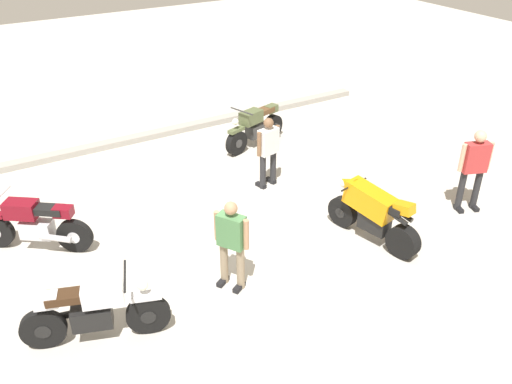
{
  "coord_description": "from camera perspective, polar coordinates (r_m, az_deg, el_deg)",
  "views": [
    {
      "loc": [
        -3.65,
        -7.84,
        5.78
      ],
      "look_at": [
        0.82,
        -0.32,
        0.75
      ],
      "focal_mm": 38.2,
      "sensor_mm": 36.0,
      "label": 1
    }
  ],
  "objects": [
    {
      "name": "curb_edge",
      "position": [
        14.16,
        -13.22,
        5.32
      ],
      "size": [
        14.0,
        0.3,
        0.15
      ],
      "primitive_type": "cube",
      "color": "#9C978F",
      "rests_on": "ground"
    },
    {
      "name": "motorcycle_orange_sportbike",
      "position": [
        10.0,
        12.12,
        -2.07
      ],
      "size": [
        0.76,
        1.95,
        1.14
      ],
      "rotation": [
        0.0,
        0.0,
        1.78
      ],
      "color": "black",
      "rests_on": "ground"
    },
    {
      "name": "person_in_green_shirt",
      "position": [
        8.56,
        -2.58,
        -5.07
      ],
      "size": [
        0.47,
        0.58,
        1.57
      ],
      "rotation": [
        0.0,
        0.0,
        3.68
      ],
      "color": "gray",
      "rests_on": "ground"
    },
    {
      "name": "person_in_red_shirt",
      "position": [
        11.37,
        21.87,
        2.6
      ],
      "size": [
        0.64,
        0.44,
        1.7
      ],
      "rotation": [
        0.0,
        0.0,
        4.35
      ],
      "color": "#262628",
      "rests_on": "ground"
    },
    {
      "name": "motorcycle_olive_vintage",
      "position": [
        13.49,
        -0.03,
        6.81
      ],
      "size": [
        1.91,
        0.86,
        1.07
      ],
      "rotation": [
        0.0,
        0.0,
        3.45
      ],
      "color": "black",
      "rests_on": "ground"
    },
    {
      "name": "person_in_white_shirt",
      "position": [
        11.45,
        1.28,
        4.54
      ],
      "size": [
        0.62,
        0.39,
        1.57
      ],
      "rotation": [
        0.0,
        0.0,
        1.79
      ],
      "color": "#262628",
      "rests_on": "ground"
    },
    {
      "name": "motorcycle_silver_cruiser",
      "position": [
        8.15,
        -16.62,
        -11.84
      ],
      "size": [
        2.01,
        0.94,
        1.09
      ],
      "rotation": [
        0.0,
        0.0,
        5.95
      ],
      "color": "black",
      "rests_on": "ground"
    },
    {
      "name": "motorcycle_maroon_cruiser",
      "position": [
        10.35,
        -22.25,
        -3.15
      ],
      "size": [
        1.75,
        1.34,
        1.09
      ],
      "rotation": [
        0.0,
        0.0,
        2.5
      ],
      "color": "black",
      "rests_on": "ground"
    },
    {
      "name": "ground_plane",
      "position": [
        10.4,
        -4.82,
        -3.99
      ],
      "size": [
        40.0,
        40.0,
        0.0
      ],
      "primitive_type": "plane",
      "color": "#B7B2A8"
    }
  ]
}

